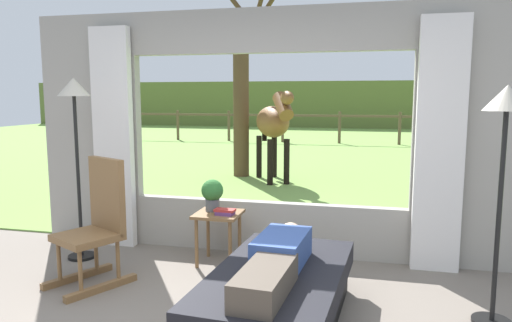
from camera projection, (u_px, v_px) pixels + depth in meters
The scene contains 16 objects.
back_wall_with_window at pixel (266, 136), 4.98m from camera, with size 5.20×0.12×2.55m.
curtain_panel_left at pixel (113, 139), 5.25m from camera, with size 0.44×0.10×2.40m, color silver.
curtain_panel_right at pixel (440, 146), 4.46m from camera, with size 0.44×0.10×2.40m, color silver.
outdoor_pasture_lawn at pixel (337, 147), 15.65m from camera, with size 36.00×21.68×0.02m, color #759E47.
distant_hill_ridge at pixel (351, 104), 24.97m from camera, with size 36.00×2.00×2.40m, color #5C6C33.
recliner_sofa at pixel (278, 297), 3.48m from camera, with size 1.01×1.76×0.42m.
reclining_person at pixel (277, 259), 3.39m from camera, with size 0.38×1.44×0.22m.
rocking_chair at pixel (97, 223), 4.25m from camera, with size 0.72×0.82×1.12m.
side_table at pixel (218, 222), 4.74m from camera, with size 0.44×0.44×0.52m.
potted_plant at pixel (212, 193), 4.78m from camera, with size 0.22×0.22×0.32m.
book_stack at pixel (225, 212), 4.65m from camera, with size 0.20×0.14×0.06m.
floor_lamp_left at pixel (75, 114), 4.77m from camera, with size 0.32×0.32×1.85m.
floor_lamp_right at pixel (505, 133), 3.34m from camera, with size 0.32×0.32×1.75m.
horse at pixel (274, 123), 9.11m from camera, with size 1.15×1.76×1.73m.
pasture_tree at pixel (242, 93), 9.67m from camera, with size 1.01×1.31×3.75m.
pasture_fence_line at pixel (340, 122), 16.51m from camera, with size 16.10×0.10×1.10m.
Camera 1 is at (1.06, -2.60, 1.67)m, focal length 33.55 mm.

